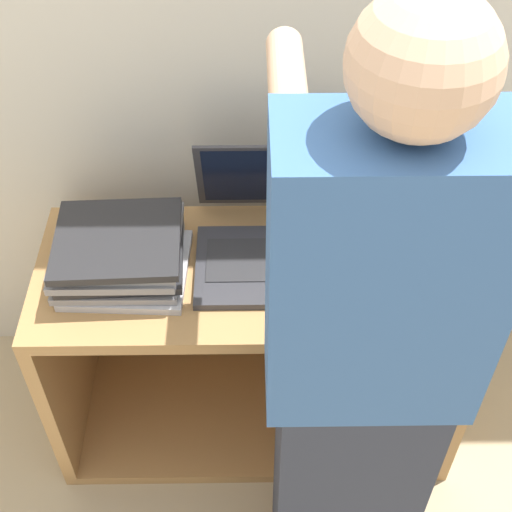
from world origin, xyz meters
name	(u,v)px	position (x,y,z in m)	size (l,w,h in m)	color
ground_plane	(257,483)	(0.00, 0.00, 0.00)	(12.00, 12.00, 0.00)	tan
wall_back	(254,11)	(0.00, 0.59, 1.20)	(8.00, 0.05, 2.40)	beige
cart	(255,332)	(0.00, 0.30, 0.34)	(1.14, 0.49, 0.68)	#A87A47
laptop_open	(255,236)	(0.00, 0.31, 0.73)	(0.31, 0.38, 0.28)	#333338
laptop_stack_left	(120,253)	(-0.34, 0.24, 0.74)	(0.33, 0.31, 0.12)	#B7B7BC
laptop_stack_right	(390,254)	(0.34, 0.24, 0.73)	(0.33, 0.30, 0.10)	slate
person	(365,372)	(0.21, -0.18, 0.81)	(0.40, 0.53, 1.62)	#2D3342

